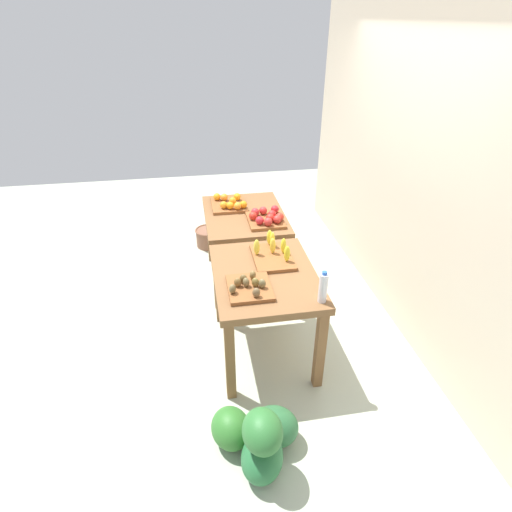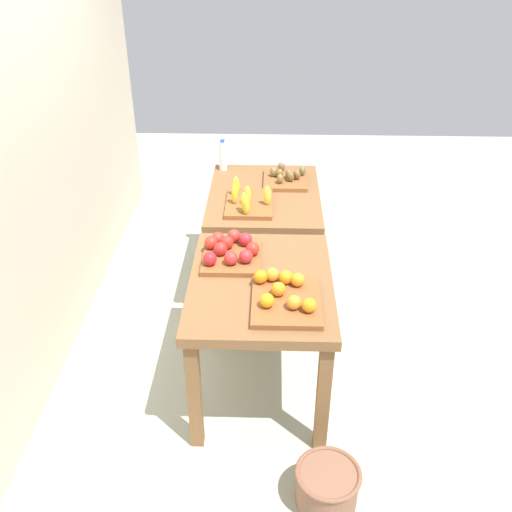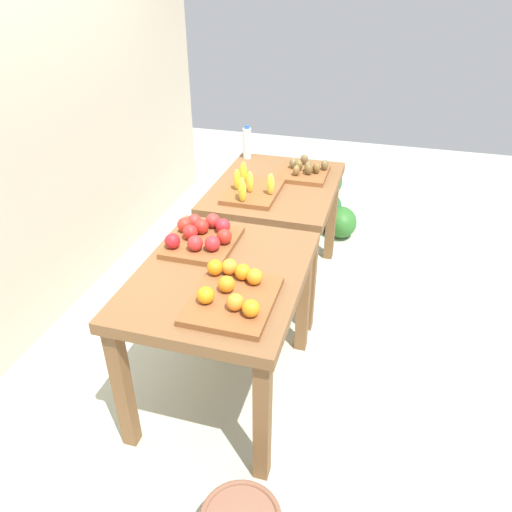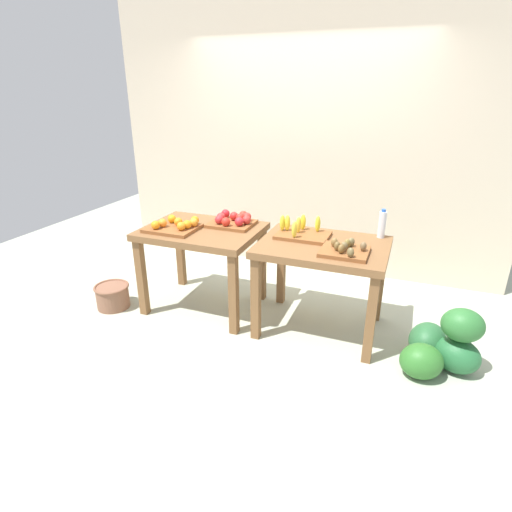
% 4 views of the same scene
% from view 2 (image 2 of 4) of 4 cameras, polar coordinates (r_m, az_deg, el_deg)
% --- Properties ---
extents(ground_plane, '(8.00, 8.00, 0.00)m').
position_cam_2_polar(ground_plane, '(4.12, 0.61, -7.18)').
color(ground_plane, '#ABB49F').
extents(back_wall, '(4.40, 0.12, 3.00)m').
position_cam_2_polar(back_wall, '(3.66, -21.42, 12.34)').
color(back_wall, beige).
rests_on(back_wall, ground_plane).
extents(display_table_left, '(1.04, 0.80, 0.79)m').
position_cam_2_polar(display_table_left, '(3.26, 0.48, -4.13)').
color(display_table_left, brown).
rests_on(display_table_left, ground_plane).
extents(display_table_right, '(1.04, 0.80, 0.79)m').
position_cam_2_polar(display_table_right, '(4.22, 0.82, 4.81)').
color(display_table_right, brown).
rests_on(display_table_right, ground_plane).
extents(orange_bin, '(0.44, 0.37, 0.11)m').
position_cam_2_polar(orange_bin, '(3.01, 2.88, -3.96)').
color(orange_bin, brown).
rests_on(orange_bin, display_table_left).
extents(apple_bin, '(0.41, 0.36, 0.11)m').
position_cam_2_polar(apple_bin, '(3.37, -2.53, 0.49)').
color(apple_bin, brown).
rests_on(apple_bin, display_table_left).
extents(banana_crate, '(0.44, 0.32, 0.17)m').
position_cam_2_polar(banana_crate, '(3.96, -0.78, 5.45)').
color(banana_crate, brown).
rests_on(banana_crate, display_table_right).
extents(kiwi_bin, '(0.36, 0.33, 0.10)m').
position_cam_2_polar(kiwi_bin, '(4.34, 2.95, 7.73)').
color(kiwi_bin, brown).
rests_on(kiwi_bin, display_table_right).
extents(water_bottle, '(0.06, 0.06, 0.25)m').
position_cam_2_polar(water_bottle, '(4.52, -3.31, 9.92)').
color(water_bottle, silver).
rests_on(water_bottle, display_table_right).
extents(watermelon_pile, '(0.63, 0.65, 0.51)m').
position_cam_2_polar(watermelon_pile, '(5.31, 3.37, 4.84)').
color(watermelon_pile, '#246435').
rests_on(watermelon_pile, ground_plane).
extents(wicker_basket, '(0.33, 0.33, 0.23)m').
position_cam_2_polar(wicker_basket, '(3.08, 7.08, -21.73)').
color(wicker_basket, brown).
rests_on(wicker_basket, ground_plane).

